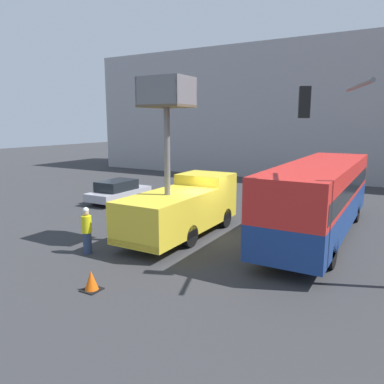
# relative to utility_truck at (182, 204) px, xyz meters

# --- Properties ---
(ground_plane) EXTENTS (120.00, 120.00, 0.00)m
(ground_plane) POSITION_rel_utility_truck_xyz_m (1.15, 0.79, -1.42)
(ground_plane) COLOR #333335
(building_backdrop_far) EXTENTS (44.00, 10.00, 11.74)m
(building_backdrop_far) POSITION_rel_utility_truck_xyz_m (1.15, 23.29, 4.45)
(building_backdrop_far) COLOR #9E9EA3
(building_backdrop_far) RESTS_ON ground_plane
(utility_truck) EXTENTS (2.36, 6.71, 6.65)m
(utility_truck) POSITION_rel_utility_truck_xyz_m (0.00, 0.00, 0.00)
(utility_truck) COLOR yellow
(utility_truck) RESTS_ON ground_plane
(city_bus) EXTENTS (2.59, 11.38, 3.24)m
(city_bus) POSITION_rel_utility_truck_xyz_m (5.21, 2.85, 0.49)
(city_bus) COLOR navy
(city_bus) RESTS_ON ground_plane
(traffic_light_pole) EXTENTS (3.06, 2.80, 6.25)m
(traffic_light_pole) POSITION_rel_utility_truck_xyz_m (7.36, -1.72, 2.77)
(traffic_light_pole) COLOR slate
(traffic_light_pole) RESTS_ON ground_plane
(road_worker_near_truck) EXTENTS (0.38, 0.38, 1.80)m
(road_worker_near_truck) POSITION_rel_utility_truck_xyz_m (-1.96, -3.76, -0.52)
(road_worker_near_truck) COLOR navy
(road_worker_near_truck) RESTS_ON ground_plane
(road_worker_directing) EXTENTS (0.38, 0.38, 1.76)m
(road_worker_directing) POSITION_rel_utility_truck_xyz_m (4.50, 1.08, -0.55)
(road_worker_directing) COLOR navy
(road_worker_directing) RESTS_ON ground_plane
(traffic_cone_near_truck) EXTENTS (0.54, 0.54, 0.61)m
(traffic_cone_near_truck) POSITION_rel_utility_truck_xyz_m (0.49, -6.05, -1.14)
(traffic_cone_near_truck) COLOR black
(traffic_cone_near_truck) RESTS_ON ground_plane
(parked_car_curbside) EXTENTS (1.82, 4.40, 1.37)m
(parked_car_curbside) POSITION_rel_utility_truck_xyz_m (-7.25, 4.17, -0.72)
(parked_car_curbside) COLOR #A8A8B2
(parked_car_curbside) RESTS_ON ground_plane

